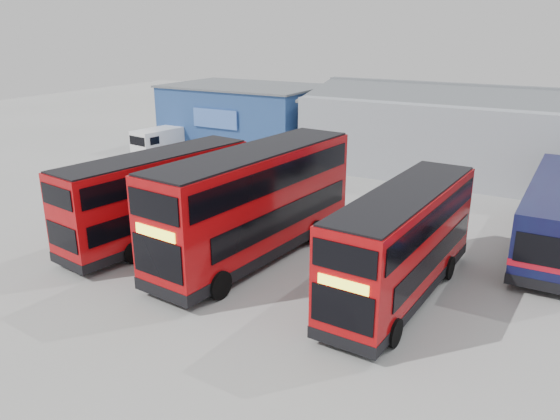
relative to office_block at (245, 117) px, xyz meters
The scene contains 8 objects.
ground_plane 22.94m from the office_block, 52.11° to the right, with size 120.00×120.00×0.00m, color gray.
office_block is the anchor object (origin of this frame).
maintenance_shed 22.09m from the office_block, ahead, with size 30.50×12.00×5.89m.
double_decker_left 20.71m from the office_block, 67.93° to the right, with size 3.77×10.06×4.16m.
double_decker_centre 22.51m from the office_block, 55.65° to the right, with size 3.75×11.46×4.76m.
double_decker_right 27.12m from the office_block, 44.54° to the right, with size 2.89×9.82×4.10m.
single_decker_blue 26.42m from the office_block, 24.59° to the right, with size 2.84×11.57×3.13m.
panel_van 7.00m from the office_block, 128.70° to the right, with size 2.56×4.98×2.09m.
Camera 1 is at (10.62, -19.24, 9.64)m, focal length 35.00 mm.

